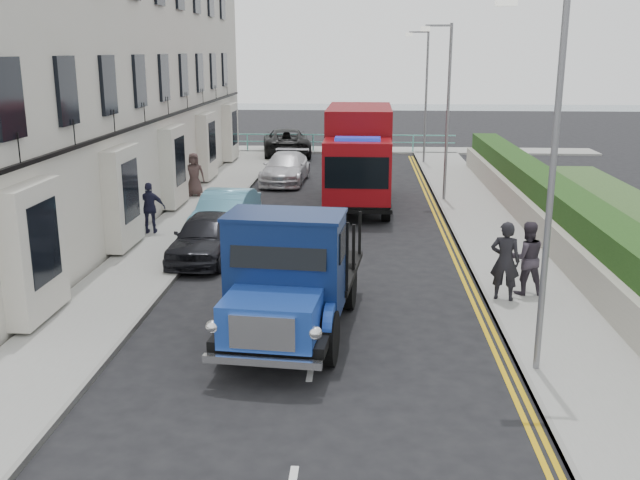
{
  "coord_description": "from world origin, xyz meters",
  "views": [
    {
      "loc": [
        0.91,
        -14.7,
        5.97
      ],
      "look_at": [
        -0.08,
        2.42,
        1.4
      ],
      "focal_mm": 40.0,
      "sensor_mm": 36.0,
      "label": 1
    }
  ],
  "objects_px": {
    "lamp_near": "(546,166)",
    "pedestrian_east_near": "(505,261)",
    "lamp_far": "(424,89)",
    "red_lorry": "(359,154)",
    "bedford_lorry": "(288,284)",
    "parked_car_front": "(206,236)",
    "lamp_mid": "(445,102)"
  },
  "relations": [
    {
      "from": "lamp_mid",
      "to": "red_lorry",
      "type": "relative_size",
      "value": 0.96
    },
    {
      "from": "lamp_far",
      "to": "pedestrian_east_near",
      "type": "distance_m",
      "value": 22.29
    },
    {
      "from": "pedestrian_east_near",
      "to": "parked_car_front",
      "type": "bearing_deg",
      "value": -5.85
    },
    {
      "from": "lamp_near",
      "to": "pedestrian_east_near",
      "type": "bearing_deg",
      "value": 86.74
    },
    {
      "from": "lamp_near",
      "to": "bedford_lorry",
      "type": "xyz_separation_m",
      "value": [
        -4.75,
        1.26,
        -2.72
      ]
    },
    {
      "from": "lamp_far",
      "to": "bedford_lorry",
      "type": "bearing_deg",
      "value": -100.87
    },
    {
      "from": "lamp_far",
      "to": "bedford_lorry",
      "type": "height_order",
      "value": "lamp_far"
    },
    {
      "from": "parked_car_front",
      "to": "red_lorry",
      "type": "bearing_deg",
      "value": 64.81
    },
    {
      "from": "parked_car_front",
      "to": "pedestrian_east_near",
      "type": "bearing_deg",
      "value": -19.6
    },
    {
      "from": "lamp_far",
      "to": "red_lorry",
      "type": "relative_size",
      "value": 0.96
    },
    {
      "from": "lamp_near",
      "to": "red_lorry",
      "type": "distance_m",
      "value": 15.89
    },
    {
      "from": "lamp_far",
      "to": "red_lorry",
      "type": "distance_m",
      "value": 11.29
    },
    {
      "from": "lamp_far",
      "to": "parked_car_front",
      "type": "xyz_separation_m",
      "value": [
        -7.78,
        -18.71,
        -3.31
      ]
    },
    {
      "from": "lamp_near",
      "to": "parked_car_front",
      "type": "bearing_deg",
      "value": 136.84
    },
    {
      "from": "lamp_near",
      "to": "lamp_mid",
      "type": "relative_size",
      "value": 1.0
    },
    {
      "from": "lamp_mid",
      "to": "pedestrian_east_near",
      "type": "relative_size",
      "value": 3.61
    },
    {
      "from": "lamp_near",
      "to": "lamp_far",
      "type": "bearing_deg",
      "value": 90.0
    },
    {
      "from": "lamp_mid",
      "to": "lamp_far",
      "type": "distance_m",
      "value": 10.0
    },
    {
      "from": "parked_car_front",
      "to": "pedestrian_east_near",
      "type": "relative_size",
      "value": 2.08
    },
    {
      "from": "lamp_far",
      "to": "bedford_lorry",
      "type": "xyz_separation_m",
      "value": [
        -4.75,
        -24.74,
        -2.72
      ]
    },
    {
      "from": "bedford_lorry",
      "to": "parked_car_front",
      "type": "distance_m",
      "value": 6.78
    },
    {
      "from": "parked_car_front",
      "to": "lamp_far",
      "type": "bearing_deg",
      "value": 70.77
    },
    {
      "from": "bedford_lorry",
      "to": "parked_car_front",
      "type": "relative_size",
      "value": 1.5
    },
    {
      "from": "red_lorry",
      "to": "lamp_near",
      "type": "bearing_deg",
      "value": -76.98
    },
    {
      "from": "lamp_near",
      "to": "pedestrian_east_near",
      "type": "xyz_separation_m",
      "value": [
        0.22,
        3.91,
        -2.91
      ]
    },
    {
      "from": "lamp_mid",
      "to": "bedford_lorry",
      "type": "relative_size",
      "value": 1.15
    },
    {
      "from": "lamp_mid",
      "to": "parked_car_front",
      "type": "height_order",
      "value": "lamp_mid"
    },
    {
      "from": "lamp_far",
      "to": "bedford_lorry",
      "type": "relative_size",
      "value": 1.15
    },
    {
      "from": "lamp_mid",
      "to": "bedford_lorry",
      "type": "height_order",
      "value": "lamp_mid"
    },
    {
      "from": "bedford_lorry",
      "to": "red_lorry",
      "type": "bearing_deg",
      "value": 90.1
    },
    {
      "from": "red_lorry",
      "to": "pedestrian_east_near",
      "type": "distance_m",
      "value": 12.08
    },
    {
      "from": "lamp_far",
      "to": "pedestrian_east_near",
      "type": "xyz_separation_m",
      "value": [
        0.22,
        -22.09,
        -2.91
      ]
    }
  ]
}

